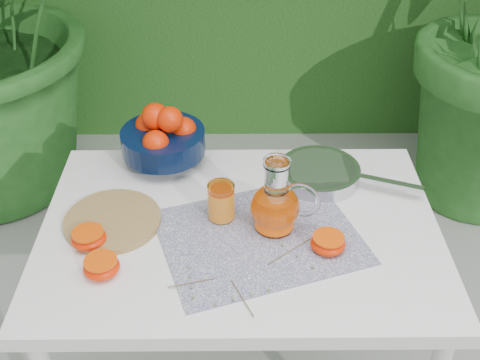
{
  "coord_description": "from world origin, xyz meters",
  "views": [
    {
      "loc": [
        -0.05,
        -1.19,
        1.74
      ],
      "look_at": [
        -0.04,
        -0.03,
        0.88
      ],
      "focal_mm": 45.0,
      "sensor_mm": 36.0,
      "label": 1
    }
  ],
  "objects_px": {
    "saute_pan": "(321,173)",
    "juice_pitcher": "(276,205)",
    "cutting_board": "(113,221)",
    "fruit_bowl": "(163,136)",
    "white_table": "(240,250)"
  },
  "relations": [
    {
      "from": "fruit_bowl",
      "to": "saute_pan",
      "type": "relative_size",
      "value": 0.7
    },
    {
      "from": "cutting_board",
      "to": "saute_pan",
      "type": "bearing_deg",
      "value": 18.41
    },
    {
      "from": "cutting_board",
      "to": "fruit_bowl",
      "type": "relative_size",
      "value": 0.86
    },
    {
      "from": "cutting_board",
      "to": "fruit_bowl",
      "type": "xyz_separation_m",
      "value": [
        0.11,
        0.27,
        0.08
      ]
    },
    {
      "from": "cutting_board",
      "to": "fruit_bowl",
      "type": "height_order",
      "value": "fruit_bowl"
    },
    {
      "from": "fruit_bowl",
      "to": "juice_pitcher",
      "type": "relative_size",
      "value": 1.42
    },
    {
      "from": "cutting_board",
      "to": "juice_pitcher",
      "type": "height_order",
      "value": "juice_pitcher"
    },
    {
      "from": "fruit_bowl",
      "to": "juice_pitcher",
      "type": "xyz_separation_m",
      "value": [
        0.3,
        -0.3,
        -0.01
      ]
    },
    {
      "from": "white_table",
      "to": "juice_pitcher",
      "type": "relative_size",
      "value": 4.99
    },
    {
      "from": "cutting_board",
      "to": "juice_pitcher",
      "type": "relative_size",
      "value": 1.22
    },
    {
      "from": "cutting_board",
      "to": "fruit_bowl",
      "type": "distance_m",
      "value": 0.31
    },
    {
      "from": "saute_pan",
      "to": "juice_pitcher",
      "type": "bearing_deg",
      "value": -123.8
    },
    {
      "from": "white_table",
      "to": "juice_pitcher",
      "type": "height_order",
      "value": "juice_pitcher"
    },
    {
      "from": "white_table",
      "to": "juice_pitcher",
      "type": "distance_m",
      "value": 0.18
    },
    {
      "from": "fruit_bowl",
      "to": "juice_pitcher",
      "type": "height_order",
      "value": "juice_pitcher"
    }
  ]
}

